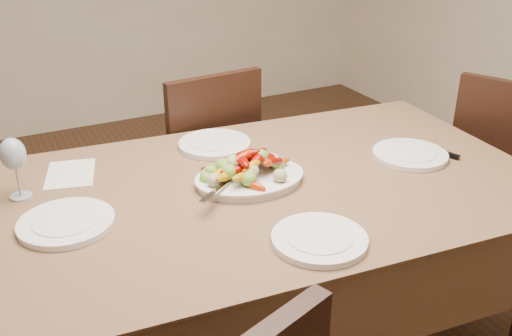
{
  "coord_description": "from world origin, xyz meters",
  "views": [
    {
      "loc": [
        -0.52,
        -1.19,
        1.59
      ],
      "look_at": [
        0.2,
        0.23,
        0.82
      ],
      "focal_mm": 40.0,
      "sensor_mm": 36.0,
      "label": 1
    }
  ],
  "objects_px": {
    "chair_far": "(197,167)",
    "plate_far": "(215,144)",
    "plate_near": "(319,240)",
    "wine_glass": "(15,167)",
    "dining_table": "(256,283)",
    "chair_right": "(509,177)",
    "plate_left": "(66,223)",
    "serving_platter": "(250,180)",
    "plate_right": "(410,155)"
  },
  "relations": [
    {
      "from": "chair_far",
      "to": "plate_far",
      "type": "distance_m",
      "value": 0.52
    },
    {
      "from": "plate_near",
      "to": "wine_glass",
      "type": "distance_m",
      "value": 0.92
    },
    {
      "from": "dining_table",
      "to": "plate_far",
      "type": "bearing_deg",
      "value": 88.94
    },
    {
      "from": "chair_right",
      "to": "plate_left",
      "type": "height_order",
      "value": "chair_right"
    },
    {
      "from": "serving_platter",
      "to": "wine_glass",
      "type": "xyz_separation_m",
      "value": [
        -0.66,
        0.23,
        0.09
      ]
    },
    {
      "from": "serving_platter",
      "to": "plate_right",
      "type": "distance_m",
      "value": 0.59
    },
    {
      "from": "plate_right",
      "to": "plate_far",
      "type": "distance_m",
      "value": 0.7
    },
    {
      "from": "wine_glass",
      "to": "dining_table",
      "type": "bearing_deg",
      "value": -20.99
    },
    {
      "from": "plate_far",
      "to": "serving_platter",
      "type": "bearing_deg",
      "value": -93.06
    },
    {
      "from": "chair_far",
      "to": "serving_platter",
      "type": "relative_size",
      "value": 2.79
    },
    {
      "from": "chair_right",
      "to": "plate_right",
      "type": "bearing_deg",
      "value": 74.01
    },
    {
      "from": "dining_table",
      "to": "wine_glass",
      "type": "distance_m",
      "value": 0.86
    },
    {
      "from": "chair_far",
      "to": "serving_platter",
      "type": "xyz_separation_m",
      "value": [
        -0.1,
        -0.75,
        0.3
      ]
    },
    {
      "from": "serving_platter",
      "to": "plate_left",
      "type": "distance_m",
      "value": 0.57
    },
    {
      "from": "plate_right",
      "to": "plate_far",
      "type": "relative_size",
      "value": 0.99
    },
    {
      "from": "chair_right",
      "to": "wine_glass",
      "type": "xyz_separation_m",
      "value": [
        -1.94,
        0.2,
        0.39
      ]
    },
    {
      "from": "plate_left",
      "to": "plate_far",
      "type": "xyz_separation_m",
      "value": [
        0.58,
        0.32,
        0.0
      ]
    },
    {
      "from": "plate_left",
      "to": "plate_right",
      "type": "height_order",
      "value": "same"
    },
    {
      "from": "chair_right",
      "to": "wine_glass",
      "type": "relative_size",
      "value": 4.64
    },
    {
      "from": "plate_right",
      "to": "plate_near",
      "type": "relative_size",
      "value": 1.01
    },
    {
      "from": "plate_left",
      "to": "dining_table",
      "type": "bearing_deg",
      "value": -2.34
    },
    {
      "from": "dining_table",
      "to": "plate_near",
      "type": "bearing_deg",
      "value": -89.85
    },
    {
      "from": "chair_far",
      "to": "plate_far",
      "type": "xyz_separation_m",
      "value": [
        -0.09,
        -0.43,
        0.29
      ]
    },
    {
      "from": "chair_far",
      "to": "plate_right",
      "type": "distance_m",
      "value": 1.0
    },
    {
      "from": "serving_platter",
      "to": "chair_right",
      "type": "bearing_deg",
      "value": 1.35
    },
    {
      "from": "chair_right",
      "to": "plate_right",
      "type": "distance_m",
      "value": 0.75
    },
    {
      "from": "chair_far",
      "to": "chair_right",
      "type": "height_order",
      "value": "same"
    },
    {
      "from": "dining_table",
      "to": "plate_left",
      "type": "relative_size",
      "value": 6.95
    },
    {
      "from": "dining_table",
      "to": "chair_right",
      "type": "distance_m",
      "value": 1.27
    },
    {
      "from": "dining_table",
      "to": "plate_right",
      "type": "distance_m",
      "value": 0.7
    },
    {
      "from": "dining_table",
      "to": "chair_far",
      "type": "height_order",
      "value": "chair_far"
    },
    {
      "from": "plate_far",
      "to": "plate_right",
      "type": "bearing_deg",
      "value": -34.77
    },
    {
      "from": "plate_far",
      "to": "plate_near",
      "type": "height_order",
      "value": "same"
    },
    {
      "from": "chair_right",
      "to": "plate_far",
      "type": "height_order",
      "value": "chair_right"
    },
    {
      "from": "serving_platter",
      "to": "plate_left",
      "type": "relative_size",
      "value": 1.29
    },
    {
      "from": "plate_right",
      "to": "wine_glass",
      "type": "distance_m",
      "value": 1.29
    },
    {
      "from": "plate_right",
      "to": "wine_glass",
      "type": "bearing_deg",
      "value": 166.11
    },
    {
      "from": "chair_far",
      "to": "plate_near",
      "type": "distance_m",
      "value": 1.18
    },
    {
      "from": "chair_right",
      "to": "plate_far",
      "type": "bearing_deg",
      "value": 52.27
    },
    {
      "from": "plate_far",
      "to": "plate_left",
      "type": "bearing_deg",
      "value": -151.16
    },
    {
      "from": "chair_right",
      "to": "plate_left",
      "type": "distance_m",
      "value": 1.87
    },
    {
      "from": "plate_left",
      "to": "plate_right",
      "type": "relative_size",
      "value": 1.02
    },
    {
      "from": "chair_right",
      "to": "chair_far",
      "type": "bearing_deg",
      "value": 33.89
    },
    {
      "from": "wine_glass",
      "to": "chair_right",
      "type": "bearing_deg",
      "value": -6.0
    },
    {
      "from": "plate_near",
      "to": "wine_glass",
      "type": "xyz_separation_m",
      "value": [
        -0.67,
        0.62,
        0.09
      ]
    },
    {
      "from": "plate_left",
      "to": "wine_glass",
      "type": "bearing_deg",
      "value": 111.49
    },
    {
      "from": "plate_far",
      "to": "chair_far",
      "type": "bearing_deg",
      "value": 78.54
    },
    {
      "from": "serving_platter",
      "to": "plate_near",
      "type": "bearing_deg",
      "value": -88.27
    },
    {
      "from": "chair_far",
      "to": "plate_left",
      "type": "xyz_separation_m",
      "value": [
        -0.67,
        -0.75,
        0.29
      ]
    },
    {
      "from": "plate_right",
      "to": "plate_far",
      "type": "bearing_deg",
      "value": 145.23
    }
  ]
}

